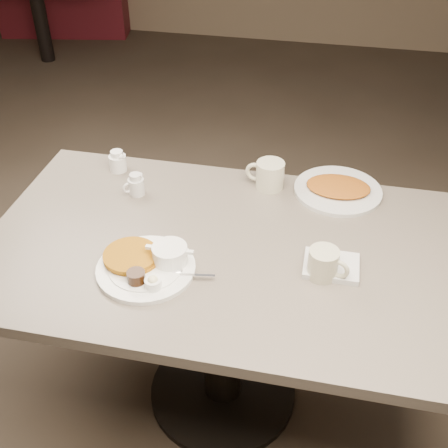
% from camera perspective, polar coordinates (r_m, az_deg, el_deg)
% --- Properties ---
extents(room, '(7.04, 8.04, 2.84)m').
position_cam_1_polar(room, '(1.41, -0.18, 18.50)').
color(room, '#4C3F33').
rests_on(room, ground).
extents(diner_table, '(1.50, 0.90, 0.75)m').
position_cam_1_polar(diner_table, '(1.85, -0.13, -6.27)').
color(diner_table, slate).
rests_on(diner_table, ground).
extents(main_plate, '(0.36, 0.30, 0.07)m').
position_cam_1_polar(main_plate, '(1.66, -7.73, -3.96)').
color(main_plate, white).
rests_on(main_plate, diner_table).
extents(coffee_mug_near, '(0.13, 0.11, 0.09)m').
position_cam_1_polar(coffee_mug_near, '(1.63, 10.18, -3.97)').
color(coffee_mug_near, beige).
rests_on(coffee_mug_near, diner_table).
extents(napkin, '(0.16, 0.13, 0.02)m').
position_cam_1_polar(napkin, '(1.68, 10.88, -4.23)').
color(napkin, silver).
rests_on(napkin, diner_table).
extents(coffee_mug_far, '(0.15, 0.11, 0.10)m').
position_cam_1_polar(coffee_mug_far, '(1.98, 4.60, 5.02)').
color(coffee_mug_far, beige).
rests_on(coffee_mug_far, diner_table).
extents(creamer_left, '(0.08, 0.07, 0.08)m').
position_cam_1_polar(creamer_left, '(1.97, -8.98, 3.95)').
color(creamer_left, silver).
rests_on(creamer_left, diner_table).
extents(creamer_right, '(0.08, 0.08, 0.08)m').
position_cam_1_polar(creamer_right, '(2.11, -10.82, 6.30)').
color(creamer_right, white).
rests_on(creamer_right, diner_table).
extents(hash_plate, '(0.31, 0.31, 0.04)m').
position_cam_1_polar(hash_plate, '(2.01, 11.55, 3.51)').
color(hash_plate, silver).
rests_on(hash_plate, diner_table).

